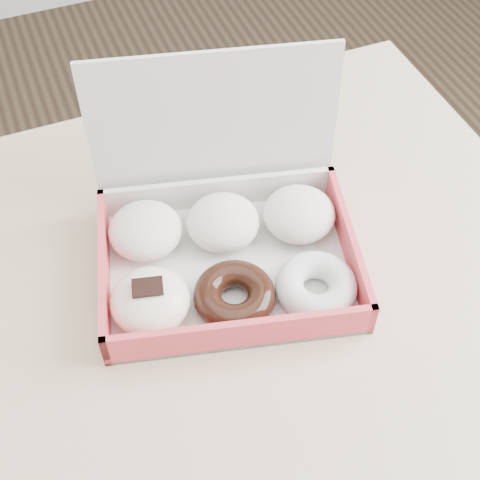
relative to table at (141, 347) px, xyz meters
name	(u,v)px	position (x,y,z in m)	size (l,w,h in m)	color
table	(141,347)	(0.00, 0.00, 0.00)	(1.20, 0.80, 0.75)	tan
donut_box	(224,242)	(0.14, 0.04, 0.12)	(0.38, 0.34, 0.24)	silver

